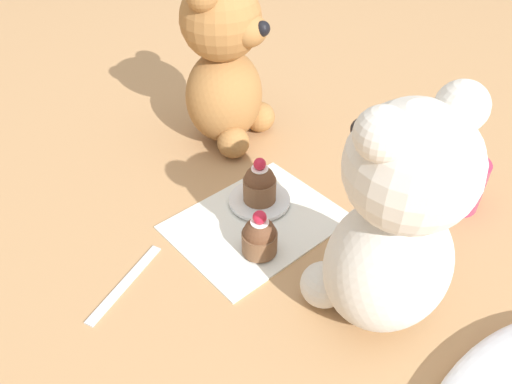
# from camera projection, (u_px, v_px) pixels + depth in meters

# --- Properties ---
(ground_plane) EXTENTS (4.00, 4.00, 0.00)m
(ground_plane) POSITION_uv_depth(u_px,v_px,m) (256.00, 224.00, 0.68)
(ground_plane) COLOR tan
(knitted_placemat) EXTENTS (0.22, 0.17, 0.01)m
(knitted_placemat) POSITION_uv_depth(u_px,v_px,m) (256.00, 222.00, 0.67)
(knitted_placemat) COLOR silver
(knitted_placemat) RESTS_ON ground_plane
(teddy_bear_cream) EXTENTS (0.16, 0.15, 0.28)m
(teddy_bear_cream) POSITION_uv_depth(u_px,v_px,m) (393.00, 225.00, 0.48)
(teddy_bear_cream) COLOR silver
(teddy_bear_cream) RESTS_ON ground_plane
(teddy_bear_tan) EXTENTS (0.16, 0.16, 0.27)m
(teddy_bear_tan) POSITION_uv_depth(u_px,v_px,m) (225.00, 65.00, 0.76)
(teddy_bear_tan) COLOR #A3703D
(teddy_bear_tan) RESTS_ON ground_plane
(cupcake_near_cream_bear) EXTENTS (0.04, 0.04, 0.07)m
(cupcake_near_cream_bear) POSITION_uv_depth(u_px,v_px,m) (260.00, 236.00, 0.61)
(cupcake_near_cream_bear) COLOR brown
(cupcake_near_cream_bear) RESTS_ON knitted_placemat
(saucer_plate) EXTENTS (0.09, 0.09, 0.01)m
(saucer_plate) POSITION_uv_depth(u_px,v_px,m) (259.00, 200.00, 0.70)
(saucer_plate) COLOR silver
(saucer_plate) RESTS_ON knitted_placemat
(cupcake_near_tan_bear) EXTENTS (0.05, 0.05, 0.07)m
(cupcake_near_tan_bear) POSITION_uv_depth(u_px,v_px,m) (260.00, 184.00, 0.68)
(cupcake_near_tan_bear) COLOR brown
(cupcake_near_tan_bear) RESTS_ON saucer_plate
(juice_glass) EXTENTS (0.06, 0.06, 0.07)m
(juice_glass) POSITION_uv_depth(u_px,v_px,m) (461.00, 183.00, 0.68)
(juice_glass) COLOR #DB3356
(juice_glass) RESTS_ON ground_plane
(teaspoon) EXTENTS (0.13, 0.06, 0.01)m
(teaspoon) POSITION_uv_depth(u_px,v_px,m) (125.00, 283.00, 0.59)
(teaspoon) COLOR silver
(teaspoon) RESTS_ON ground_plane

